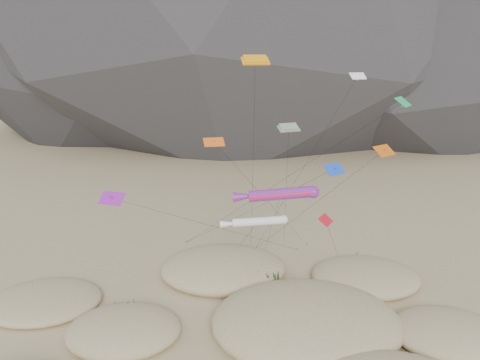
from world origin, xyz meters
The scene contains 8 objects.
dunes centered at (-0.98, 3.83, 0.78)m, with size 50.04×39.72×4.49m.
dune_grass centered at (-1.05, 5.07, 0.84)m, with size 42.85×25.90×1.50m.
kite_stakes centered at (2.73, 23.20, 0.15)m, with size 22.56×6.82×0.30m.
rainbow_tube_kite centered at (1.94, 9.83, 12.04)m, with size 8.38×14.57×12.97m.
white_tube_kite centered at (-0.11, 11.52, 8.63)m, with size 6.95×12.90×9.32m.
orange_parafoil centered at (-0.03, 14.49, 24.34)m, with size 2.95×12.17×25.11m.
multi_parafoil centered at (3.62, 15.44, 17.49)m, with size 2.85×13.41×18.15m.
delta_kites centered at (4.14, 11.33, 15.34)m, with size 31.10×23.20×23.23m.
Camera 1 is at (-3.36, -33.30, 25.15)m, focal length 35.00 mm.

